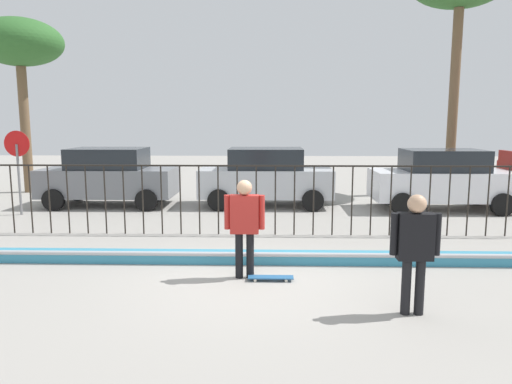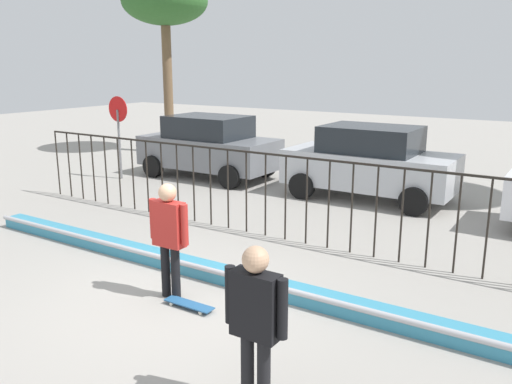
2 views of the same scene
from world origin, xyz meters
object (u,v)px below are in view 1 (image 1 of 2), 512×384
Objects in this scene: camera_operator at (415,243)px; parked_car_gray at (109,176)px; skateboarder at (245,220)px; palm_tree_short at (19,45)px; parked_car_silver at (266,177)px; skateboard at (271,277)px; stop_sign at (18,161)px; parked_car_white at (442,179)px.

camera_operator is 0.41× the size of parked_car_gray.
palm_tree_short is (-9.02, 10.15, 4.55)m from skateboarder.
camera_operator is 9.16m from parked_car_silver.
parked_car_gray is at bearing 180.00° from parked_car_silver.
skateboarder is 1.00× the size of camera_operator.
skateboard is 9.15m from parked_car_gray.
parked_car_silver is (5.16, 0.09, 0.00)m from parked_car_gray.
stop_sign reaches higher than parked_car_gray.
stop_sign reaches higher than parked_car_white.
camera_operator is 0.27× the size of palm_tree_short.
palm_tree_short is at bearing 149.23° from parked_car_gray.
parked_car_gray is (-5.31, 7.40, 0.91)m from skateboard.
parked_car_white is at bearing 5.18° from stop_sign.
parked_car_gray is at bearing -48.57° from camera_operator.
skateboarder is 0.41× the size of parked_car_silver.
parked_car_gray is 10.70m from parked_car_white.
stop_sign reaches higher than parked_car_silver.
camera_operator is 8.97m from parked_car_white.
camera_operator is 0.71× the size of stop_sign.
skateboarder is 8.95m from parked_car_white.
parked_car_white is at bearing -110.26° from camera_operator.
parked_car_gray is 1.00× the size of parked_car_white.
parked_car_gray reaches higher than skateboard.
skateboarder is 2.96m from camera_operator.
skateboard is 15.06m from palm_tree_short.
parked_car_silver is 0.65× the size of palm_tree_short.
stop_sign reaches higher than skateboarder.
parked_car_silver reaches higher than camera_operator.
stop_sign is at bearing -35.52° from camera_operator.
parked_car_gray is (-4.85, 7.25, -0.09)m from skateboarder.
skateboard is 2.68m from camera_operator.
palm_tree_short reaches higher than parked_car_gray.
parked_car_silver is at bearing -16.75° from palm_tree_short.
camera_operator is at bearing -41.49° from skateboard.
skateboard is at bearing 4.17° from skateboarder.
parked_car_gray is (-7.36, 8.80, -0.09)m from camera_operator.
parked_car_gray is at bearing 145.78° from skateboarder.
skateboard is 9.54m from stop_sign.
camera_operator is at bearing -110.67° from parked_car_white.
palm_tree_short reaches higher than parked_car_silver.
parked_car_white is at bearing 1.51° from parked_car_gray.
parked_car_gray reaches higher than skateboarder.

